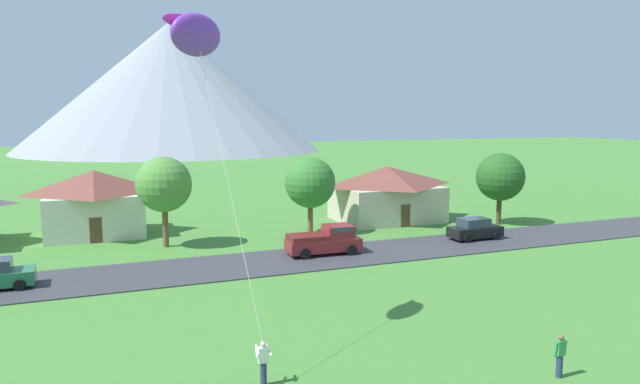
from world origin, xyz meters
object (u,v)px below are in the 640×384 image
object	(u,v)px
parked_car_black_mid_west	(475,229)
pickup_truck_maroon_west_side	(325,240)
kite_flyer_with_kite	(197,41)
house_leftmost	(387,192)
tree_near_left	(500,177)
tree_left_of_center	(164,185)
tree_center	(310,183)
watcher_person	(560,355)
house_left_center	(95,202)

from	to	relation	value
parked_car_black_mid_west	pickup_truck_maroon_west_side	size ratio (longest dim) A/B	0.80
pickup_truck_maroon_west_side	kite_flyer_with_kite	size ratio (longest dim) A/B	0.38
house_leftmost	tree_near_left	world-z (taller)	tree_near_left
house_leftmost	tree_left_of_center	size ratio (longest dim) A/B	1.45
tree_center	parked_car_black_mid_west	distance (m)	13.69
tree_left_of_center	watcher_person	world-z (taller)	tree_left_of_center
tree_near_left	pickup_truck_maroon_west_side	bearing A→B (deg)	-166.12
house_left_center	tree_near_left	distance (m)	34.97
tree_center	pickup_truck_maroon_west_side	xyz separation A→B (m)	(-1.54, -7.11, -3.21)
pickup_truck_maroon_west_side	tree_near_left	bearing A→B (deg)	13.88
house_leftmost	house_left_center	distance (m)	25.55
tree_left_of_center	pickup_truck_maroon_west_side	bearing A→B (deg)	-33.00
house_leftmost	house_left_center	world-z (taller)	house_left_center
tree_center	pickup_truck_maroon_west_side	world-z (taller)	tree_center
tree_center	pickup_truck_maroon_west_side	size ratio (longest dim) A/B	1.21
tree_near_left	house_left_center	bearing A→B (deg)	166.23
tree_near_left	tree_center	distance (m)	17.49
parked_car_black_mid_west	kite_flyer_with_kite	world-z (taller)	kite_flyer_with_kite
tree_left_of_center	parked_car_black_mid_west	xyz separation A→B (m)	(22.97, -6.57, -3.83)
house_left_center	tree_center	distance (m)	17.68
tree_left_of_center	tree_center	size ratio (longest dim) A/B	1.06
house_left_center	tree_center	xyz separation A→B (m)	(16.62, -5.86, 1.49)
tree_near_left	parked_car_black_mid_west	world-z (taller)	tree_near_left
house_left_center	house_leftmost	bearing A→B (deg)	-6.44
tree_center	pickup_truck_maroon_west_side	distance (m)	7.95
tree_center	watcher_person	xyz separation A→B (m)	(-0.39, -27.59, -3.39)
house_leftmost	house_left_center	size ratio (longest dim) A/B	1.22
watcher_person	kite_flyer_with_kite	bearing A→B (deg)	145.69
pickup_truck_maroon_west_side	watcher_person	size ratio (longest dim) A/B	3.15
tree_near_left	kite_flyer_with_kite	bearing A→B (deg)	-149.86
tree_left_of_center	tree_near_left	bearing A→B (deg)	-3.88
tree_left_of_center	parked_car_black_mid_west	size ratio (longest dim) A/B	1.61
pickup_truck_maroon_west_side	watcher_person	world-z (taller)	pickup_truck_maroon_west_side
house_left_center	kite_flyer_with_kite	world-z (taller)	kite_flyer_with_kite
house_left_center	pickup_truck_maroon_west_side	size ratio (longest dim) A/B	1.53
tree_left_of_center	parked_car_black_mid_west	distance (m)	24.19
house_left_center	parked_car_black_mid_west	distance (m)	30.75
tree_near_left	tree_left_of_center	xyz separation A→B (m)	(-29.06, 1.97, 0.40)
house_left_center	tree_near_left	size ratio (longest dim) A/B	1.24
tree_left_of_center	pickup_truck_maroon_west_side	world-z (taller)	tree_left_of_center
house_leftmost	tree_near_left	bearing A→B (deg)	-32.55
kite_flyer_with_kite	tree_center	bearing A→B (deg)	58.15
kite_flyer_with_kite	watcher_person	bearing A→B (deg)	-34.31
house_left_center	tree_left_of_center	size ratio (longest dim) A/B	1.19
pickup_truck_maroon_west_side	kite_flyer_with_kite	distance (m)	20.08
house_left_center	watcher_person	world-z (taller)	house_left_center
house_left_center	watcher_person	xyz separation A→B (m)	(16.23, -33.45, -1.91)
house_leftmost	tree_left_of_center	bearing A→B (deg)	-170.36
parked_car_black_mid_west	pickup_truck_maroon_west_side	xyz separation A→B (m)	(-12.76, -0.06, 0.19)
pickup_truck_maroon_west_side	kite_flyer_with_kite	world-z (taller)	kite_flyer_with_kite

